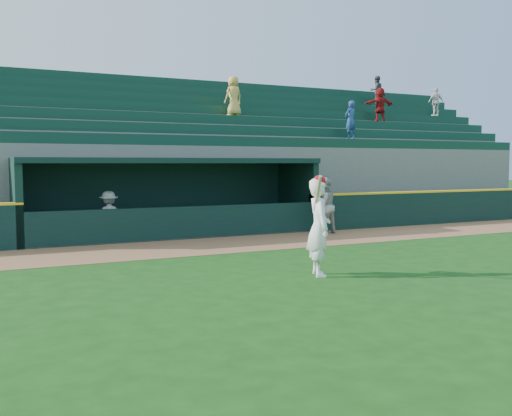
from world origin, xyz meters
name	(u,v)px	position (x,y,z in m)	size (l,w,h in m)	color
ground	(291,278)	(0.00, 0.00, 0.00)	(120.00, 120.00, 0.00)	#154110
warning_track	(204,246)	(0.00, 4.90, 0.01)	(40.00, 3.00, 0.01)	brown
field_wall_right	(478,206)	(12.25, 6.55, 0.60)	(15.50, 0.30, 1.20)	black
wall_stripe_right	(478,190)	(12.25, 6.55, 1.23)	(15.50, 0.32, 0.06)	gold
dugout_player_front	(324,206)	(4.53, 5.81, 0.92)	(0.89, 0.70, 1.84)	#A2A29D
dugout_player_inside	(109,216)	(-2.12, 7.14, 0.74)	(0.96, 0.55, 1.48)	#ADADA8
dugout	(169,192)	(0.00, 8.00, 1.36)	(9.40, 2.80, 2.46)	slate
stands	(134,161)	(0.02, 12.57, 2.39)	(34.50, 6.25, 7.07)	slate
batter_at_plate	(319,226)	(0.65, 0.01, 1.03)	(0.67, 0.89, 2.07)	white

